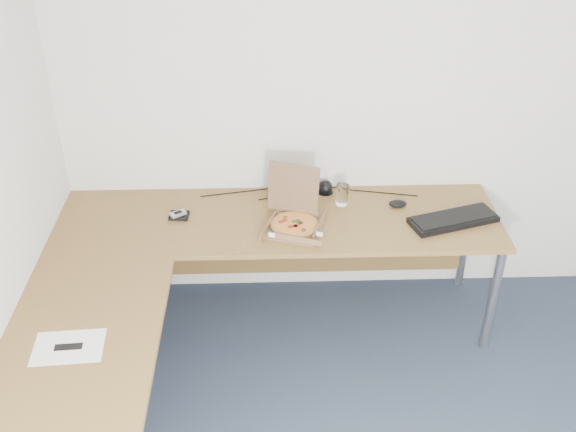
{
  "coord_description": "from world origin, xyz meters",
  "views": [
    {
      "loc": [
        -0.55,
        -1.82,
        2.79
      ],
      "look_at": [
        -0.45,
        1.28,
        0.82
      ],
      "focal_mm": 42.16,
      "sensor_mm": 36.0,
      "label": 1
    }
  ],
  "objects_px": {
    "drinking_glass": "(342,195)",
    "keyboard": "(453,220)",
    "wallet": "(179,216)",
    "desk": "(217,269)",
    "pizza_box": "(294,221)"
  },
  "relations": [
    {
      "from": "drinking_glass",
      "to": "keyboard",
      "type": "relative_size",
      "value": 0.26
    },
    {
      "from": "drinking_glass",
      "to": "wallet",
      "type": "distance_m",
      "value": 0.94
    },
    {
      "from": "pizza_box",
      "to": "drinking_glass",
      "type": "xyz_separation_m",
      "value": [
        0.29,
        0.23,
        0.03
      ]
    },
    {
      "from": "drinking_glass",
      "to": "keyboard",
      "type": "bearing_deg",
      "value": -19.51
    },
    {
      "from": "keyboard",
      "to": "wallet",
      "type": "bearing_deg",
      "value": 158.58
    },
    {
      "from": "desk",
      "to": "pizza_box",
      "type": "relative_size",
      "value": 7.31
    },
    {
      "from": "wallet",
      "to": "desk",
      "type": "bearing_deg",
      "value": -58.05
    },
    {
      "from": "desk",
      "to": "drinking_glass",
      "type": "distance_m",
      "value": 0.9
    },
    {
      "from": "drinking_glass",
      "to": "desk",
      "type": "bearing_deg",
      "value": -140.8
    },
    {
      "from": "keyboard",
      "to": "wallet",
      "type": "xyz_separation_m",
      "value": [
        -1.54,
        0.1,
        -0.01
      ]
    },
    {
      "from": "pizza_box",
      "to": "drinking_glass",
      "type": "bearing_deg",
      "value": 57.97
    },
    {
      "from": "desk",
      "to": "drinking_glass",
      "type": "relative_size",
      "value": 19.55
    },
    {
      "from": "desk",
      "to": "wallet",
      "type": "relative_size",
      "value": 23.48
    },
    {
      "from": "pizza_box",
      "to": "drinking_glass",
      "type": "relative_size",
      "value": 2.68
    },
    {
      "from": "wallet",
      "to": "keyboard",
      "type": "bearing_deg",
      "value": 0.53
    }
  ]
}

